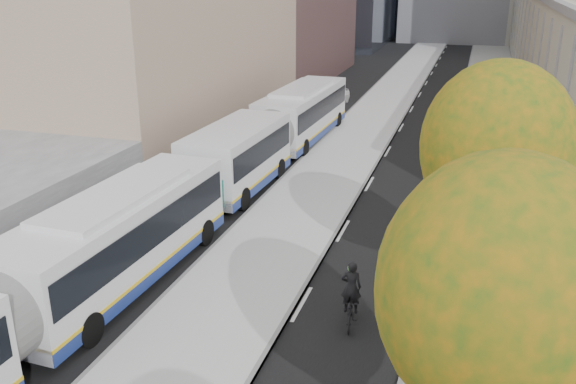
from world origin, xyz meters
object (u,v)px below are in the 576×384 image
at_px(bus_near, 33,296).
at_px(bus_far, 279,128).
at_px(bus_shelter, 570,293).
at_px(cyclist, 351,302).
at_px(distant_car, 333,96).

bearing_deg(bus_near, bus_far, 90.30).
distance_m(bus_shelter, cyclist, 5.84).
height_order(bus_near, distant_car, bus_near).
bearing_deg(cyclist, bus_near, -162.67).
distance_m(bus_shelter, bus_far, 20.55).
relative_size(bus_shelter, bus_far, 0.23).
relative_size(bus_far, distant_car, 4.65).
distance_m(bus_near, cyclist, 8.78).
distance_m(bus_shelter, distant_car, 33.73).
bearing_deg(bus_shelter, distant_car, 113.38).
height_order(bus_far, cyclist, bus_far).
height_order(bus_shelter, distant_car, bus_shelter).
relative_size(bus_near, bus_far, 0.97).
height_order(bus_near, cyclist, bus_near).
height_order(bus_shelter, cyclist, bus_shelter).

